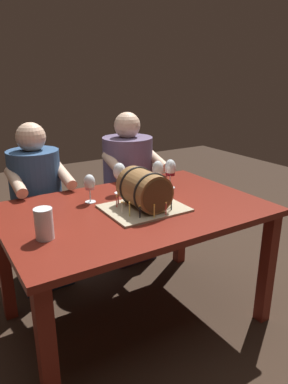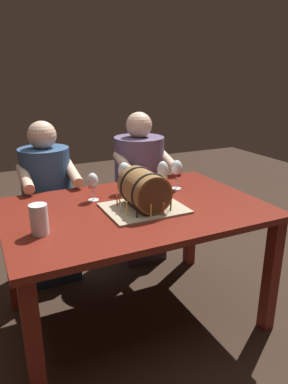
{
  "view_description": "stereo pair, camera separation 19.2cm",
  "coord_description": "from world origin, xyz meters",
  "px_view_note": "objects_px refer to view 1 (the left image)",
  "views": [
    {
      "loc": [
        -0.93,
        -1.61,
        1.46
      ],
      "look_at": [
        0.03,
        -0.06,
        0.84
      ],
      "focal_mm": 33.14,
      "sensor_mm": 36.0,
      "label": 1
    },
    {
      "loc": [
        -0.76,
        -1.7,
        1.46
      ],
      "look_at": [
        0.03,
        -0.06,
        0.84
      ],
      "focal_mm": 33.14,
      "sensor_mm": 36.0,
      "label": 2
    }
  ],
  "objects_px": {
    "wine_glass_red": "(170,169)",
    "person_seated_left": "(39,213)",
    "wine_glass_rose": "(90,184)",
    "wine_glass_white": "(158,171)",
    "person_seated_right": "(128,191)",
    "wine_glass_empty": "(119,172)",
    "beer_pint": "(44,225)",
    "dining_table": "(135,223)",
    "barrel_cake": "(144,192)"
  },
  "relations": [
    {
      "from": "wine_glass_red",
      "to": "person_seated_left",
      "type": "height_order",
      "value": "person_seated_left"
    },
    {
      "from": "wine_glass_rose",
      "to": "wine_glass_white",
      "type": "xyz_separation_m",
      "value": [
        0.43,
        -0.06,
        0.03
      ]
    },
    {
      "from": "person_seated_right",
      "to": "person_seated_left",
      "type": "bearing_deg",
      "value": -179.96
    },
    {
      "from": "wine_glass_empty",
      "to": "beer_pint",
      "type": "distance_m",
      "value": 0.71
    },
    {
      "from": "wine_glass_empty",
      "to": "wine_glass_white",
      "type": "xyz_separation_m",
      "value": [
        0.21,
        -0.11,
        0.0
      ]
    },
    {
      "from": "person_seated_left",
      "to": "wine_glass_red",
      "type": "bearing_deg",
      "value": -35.89
    },
    {
      "from": "wine_glass_white",
      "to": "beer_pint",
      "type": "bearing_deg",
      "value": -160.95
    },
    {
      "from": "dining_table",
      "to": "barrel_cake",
      "type": "relative_size",
      "value": 3.35
    },
    {
      "from": "barrel_cake",
      "to": "dining_table",
      "type": "bearing_deg",
      "value": 116.89
    },
    {
      "from": "wine_glass_empty",
      "to": "dining_table",
      "type": "bearing_deg",
      "value": -99.75
    },
    {
      "from": "person_seated_right",
      "to": "wine_glass_rose",
      "type": "bearing_deg",
      "value": -136.63
    },
    {
      "from": "wine_glass_empty",
      "to": "beer_pint",
      "type": "height_order",
      "value": "wine_glass_empty"
    },
    {
      "from": "wine_glass_empty",
      "to": "wine_glass_rose",
      "type": "xyz_separation_m",
      "value": [
        -0.22,
        -0.05,
        -0.02
      ]
    },
    {
      "from": "wine_glass_red",
      "to": "beer_pint",
      "type": "xyz_separation_m",
      "value": [
        -0.92,
        -0.31,
        -0.06
      ]
    },
    {
      "from": "wine_glass_empty",
      "to": "wine_glass_red",
      "type": "relative_size",
      "value": 1.02
    },
    {
      "from": "wine_glass_red",
      "to": "person_seated_left",
      "type": "relative_size",
      "value": 0.16
    },
    {
      "from": "wine_glass_rose",
      "to": "person_seated_right",
      "type": "bearing_deg",
      "value": 43.37
    },
    {
      "from": "person_seated_left",
      "to": "person_seated_right",
      "type": "distance_m",
      "value": 0.71
    },
    {
      "from": "beer_pint",
      "to": "person_seated_right",
      "type": "distance_m",
      "value": 1.25
    },
    {
      "from": "dining_table",
      "to": "wine_glass_red",
      "type": "xyz_separation_m",
      "value": [
        0.37,
        0.18,
        0.23
      ]
    },
    {
      "from": "wine_glass_rose",
      "to": "wine_glass_red",
      "type": "distance_m",
      "value": 0.55
    },
    {
      "from": "person_seated_right",
      "to": "wine_glass_white",
      "type": "bearing_deg",
      "value": -100.28
    },
    {
      "from": "beer_pint",
      "to": "person_seated_left",
      "type": "bearing_deg",
      "value": 77.2
    },
    {
      "from": "dining_table",
      "to": "wine_glass_empty",
      "type": "height_order",
      "value": "wine_glass_empty"
    },
    {
      "from": "wine_glass_white",
      "to": "beer_pint",
      "type": "relative_size",
      "value": 1.4
    },
    {
      "from": "barrel_cake",
      "to": "person_seated_left",
      "type": "bearing_deg",
      "value": 116.77
    },
    {
      "from": "wine_glass_red",
      "to": "person_seated_right",
      "type": "xyz_separation_m",
      "value": [
        -0.02,
        0.53,
        -0.3
      ]
    },
    {
      "from": "wine_glass_white",
      "to": "person_seated_right",
      "type": "distance_m",
      "value": 0.65
    },
    {
      "from": "wine_glass_white",
      "to": "beer_pint",
      "type": "height_order",
      "value": "wine_glass_white"
    },
    {
      "from": "dining_table",
      "to": "wine_glass_white",
      "type": "height_order",
      "value": "wine_glass_white"
    },
    {
      "from": "dining_table",
      "to": "wine_glass_rose",
      "type": "relative_size",
      "value": 8.59
    },
    {
      "from": "wine_glass_rose",
      "to": "person_seated_left",
      "type": "xyz_separation_m",
      "value": [
        -0.18,
        0.5,
        -0.32
      ]
    },
    {
      "from": "barrel_cake",
      "to": "person_seated_right",
      "type": "distance_m",
      "value": 0.87
    },
    {
      "from": "wine_glass_rose",
      "to": "wine_glass_white",
      "type": "bearing_deg",
      "value": -7.4
    },
    {
      "from": "dining_table",
      "to": "wine_glass_empty",
      "type": "relative_size",
      "value": 7.39
    },
    {
      "from": "wine_glass_rose",
      "to": "wine_glass_red",
      "type": "relative_size",
      "value": 0.88
    },
    {
      "from": "wine_glass_empty",
      "to": "beer_pint",
      "type": "xyz_separation_m",
      "value": [
        -0.59,
        -0.39,
        -0.07
      ]
    },
    {
      "from": "wine_glass_empty",
      "to": "wine_glass_white",
      "type": "bearing_deg",
      "value": -27.5
    },
    {
      "from": "barrel_cake",
      "to": "person_seated_left",
      "type": "xyz_separation_m",
      "value": [
        -0.38,
        0.76,
        -0.31
      ]
    },
    {
      "from": "wine_glass_white",
      "to": "wine_glass_red",
      "type": "bearing_deg",
      "value": 15.13
    },
    {
      "from": "wine_glass_rose",
      "to": "wine_glass_white",
      "type": "distance_m",
      "value": 0.44
    },
    {
      "from": "wine_glass_red",
      "to": "person_seated_right",
      "type": "bearing_deg",
      "value": 91.91
    },
    {
      "from": "wine_glass_white",
      "to": "person_seated_left",
      "type": "xyz_separation_m",
      "value": [
        -0.61,
        0.56,
        -0.34
      ]
    },
    {
      "from": "beer_pint",
      "to": "person_seated_right",
      "type": "xyz_separation_m",
      "value": [
        0.9,
        0.84,
        -0.24
      ]
    },
    {
      "from": "dining_table",
      "to": "wine_glass_white",
      "type": "xyz_separation_m",
      "value": [
        0.25,
        0.15,
        0.24
      ]
    },
    {
      "from": "wine_glass_empty",
      "to": "person_seated_right",
      "type": "bearing_deg",
      "value": 55.33
    },
    {
      "from": "barrel_cake",
      "to": "wine_glass_empty",
      "type": "bearing_deg",
      "value": 87.22
    },
    {
      "from": "wine_glass_empty",
      "to": "wine_glass_red",
      "type": "distance_m",
      "value": 0.34
    },
    {
      "from": "barrel_cake",
      "to": "beer_pint",
      "type": "distance_m",
      "value": 0.58
    },
    {
      "from": "person_seated_left",
      "to": "beer_pint",
      "type": "bearing_deg",
      "value": -102.8
    }
  ]
}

